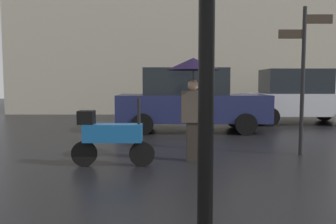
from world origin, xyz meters
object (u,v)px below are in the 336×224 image
object	(u,v)px
parked_scooter	(110,136)
street_signpost	(303,66)
parked_car_left	(298,96)
pedestrian_with_umbrella	(193,79)
parked_car_right	(190,100)

from	to	relation	value
parked_scooter	street_signpost	size ratio (longest dim) A/B	0.49
parked_scooter	street_signpost	world-z (taller)	street_signpost
street_signpost	parked_car_left	bearing A→B (deg)	70.71
pedestrian_with_umbrella	parked_car_right	world-z (taller)	pedestrian_with_umbrella
pedestrian_with_umbrella	street_signpost	distance (m)	2.38
parked_car_left	parked_car_right	xyz separation A→B (m)	(-4.09, -2.06, -0.02)
parked_scooter	parked_car_left	size ratio (longest dim) A/B	0.37
pedestrian_with_umbrella	parked_car_left	xyz separation A→B (m)	(4.27, 6.21, -0.57)
parked_scooter	parked_car_right	size ratio (longest dim) A/B	0.33
parked_car_left	street_signpost	xyz separation A→B (m)	(-1.98, -5.65, 0.84)
pedestrian_with_umbrella	street_signpost	world-z (taller)	street_signpost
parked_car_left	pedestrian_with_umbrella	bearing A→B (deg)	67.82
pedestrian_with_umbrella	parked_car_left	size ratio (longest dim) A/B	0.48
parked_scooter	parked_car_right	distance (m)	4.91
parked_car_left	parked_scooter	bearing A→B (deg)	61.28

